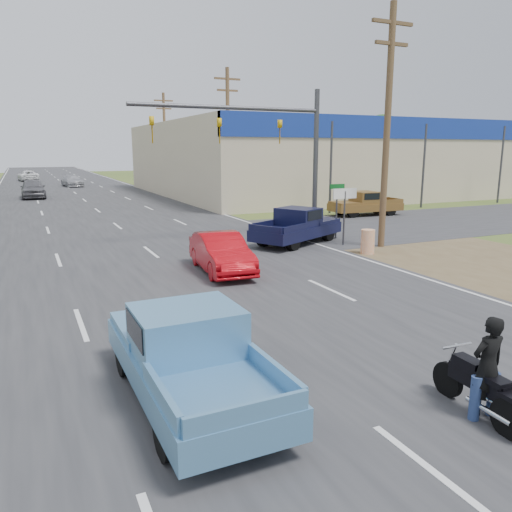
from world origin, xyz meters
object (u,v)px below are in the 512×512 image
rider (487,372)px  brown_pickup (364,203)px  distant_car_silver (72,181)px  distant_car_white (28,176)px  motorcycle (487,394)px  navy_pickup (298,225)px  distant_car_grey (33,189)px  blue_pickup (187,352)px  red_convertible (221,253)px

rider → brown_pickup: rider is taller
rider → distant_car_silver: bearing=-85.8°
distant_car_white → motorcycle: bearing=88.6°
navy_pickup → distant_car_silver: (-5.97, 42.10, -0.16)m
brown_pickup → distant_car_grey: (-19.13, 21.88, 0.05)m
distant_car_grey → distant_car_white: 27.06m
rider → distant_car_grey: (-5.54, 43.11, 0.03)m
brown_pickup → distant_car_silver: brown_pickup is taller
motorcycle → distant_car_grey: distant_car_grey is taller
blue_pickup → distant_car_white: (-1.53, 67.50, -0.12)m
rider → motorcycle: bearing=90.0°
motorcycle → distant_car_silver: 56.63m
brown_pickup → blue_pickup: bearing=140.1°
distant_car_grey → rider: bearing=-82.7°
rider → navy_pickup: bearing=-105.5°
red_convertible → rider: (0.28, -10.81, 0.13)m
rider → distant_car_white: 70.39m
rider → distant_car_white: bearing=-82.4°
distant_car_grey → brown_pickup: bearing=-48.9°
motorcycle → navy_pickup: size_ratio=0.38×
brown_pickup → distant_car_white: (-19.15, 48.94, -0.09)m
motorcycle → distant_car_grey: (-5.53, 43.15, 0.39)m
navy_pickup → brown_pickup: bearing=100.7°
navy_pickup → distant_car_silver: bearing=161.0°
brown_pickup → distant_car_white: bearing=25.0°
motorcycle → distant_car_white: 70.43m
blue_pickup → distant_car_silver: (2.93, 53.91, -0.16)m
rider → blue_pickup: bearing=-30.4°
brown_pickup → distant_car_silver: bearing=26.2°
motorcycle → brown_pickup: bearing=60.5°
rider → distant_car_white: size_ratio=0.32×
distant_car_silver → distant_car_white: size_ratio=0.90×
distant_car_grey → navy_pickup: bearing=-70.0°
navy_pickup → distant_car_grey: distant_car_grey is taller
rider → red_convertible: bearing=-85.4°
blue_pickup → brown_pickup: blue_pickup is taller
rider → brown_pickup: (13.59, 21.23, -0.02)m
red_convertible → blue_pickup: bearing=-109.5°
blue_pickup → brown_pickup: size_ratio=1.02×
motorcycle → distant_car_grey: 43.50m
rider → blue_pickup: (-4.03, 2.67, 0.01)m
red_convertible → distant_car_silver: 45.77m
motorcycle → distant_car_white: bearing=97.6°
motorcycle → navy_pickup: 15.32m
distant_car_white → blue_pickup: bearing=85.4°
blue_pickup → brown_pickup: bearing=45.9°
distant_car_white → navy_pickup: bearing=94.7°
brown_pickup → distant_car_grey: distant_car_grey is taller
rider → navy_pickup: 15.27m
red_convertible → brown_pickup: size_ratio=0.85×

